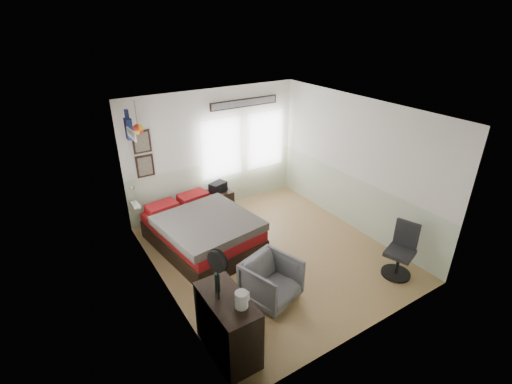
{
  "coord_description": "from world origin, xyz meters",
  "views": [
    {
      "loc": [
        -3.33,
        -4.7,
        4.11
      ],
      "look_at": [
        -0.1,
        0.4,
        1.15
      ],
      "focal_mm": 26.0,
      "sensor_mm": 36.0,
      "label": 1
    }
  ],
  "objects_px": {
    "armchair": "(271,281)",
    "task_chair": "(400,254)",
    "nightstand": "(219,203)",
    "dresser": "(228,325)",
    "bed": "(202,231)"
  },
  "relations": [
    {
      "from": "bed",
      "to": "task_chair",
      "type": "distance_m",
      "value": 3.57
    },
    {
      "from": "bed",
      "to": "task_chair",
      "type": "xyz_separation_m",
      "value": [
        2.5,
        -2.55,
        0.06
      ]
    },
    {
      "from": "armchair",
      "to": "nightstand",
      "type": "height_order",
      "value": "armchair"
    },
    {
      "from": "armchair",
      "to": "bed",
      "type": "bearing_deg",
      "value": 81.51
    },
    {
      "from": "armchair",
      "to": "dresser",
      "type": "bearing_deg",
      "value": -170.86
    },
    {
      "from": "bed",
      "to": "armchair",
      "type": "distance_m",
      "value": 1.92
    },
    {
      "from": "armchair",
      "to": "task_chair",
      "type": "bearing_deg",
      "value": -33.59
    },
    {
      "from": "armchair",
      "to": "task_chair",
      "type": "xyz_separation_m",
      "value": [
        2.21,
        -0.65,
        0.04
      ]
    },
    {
      "from": "task_chair",
      "to": "dresser",
      "type": "bearing_deg",
      "value": 158.64
    },
    {
      "from": "dresser",
      "to": "armchair",
      "type": "relative_size",
      "value": 1.29
    },
    {
      "from": "bed",
      "to": "armchair",
      "type": "relative_size",
      "value": 3.03
    },
    {
      "from": "dresser",
      "to": "nightstand",
      "type": "bearing_deg",
      "value": 64.73
    },
    {
      "from": "nightstand",
      "to": "armchair",
      "type": "bearing_deg",
      "value": -101.23
    },
    {
      "from": "bed",
      "to": "armchair",
      "type": "height_order",
      "value": "armchair"
    },
    {
      "from": "bed",
      "to": "nightstand",
      "type": "height_order",
      "value": "bed"
    }
  ]
}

